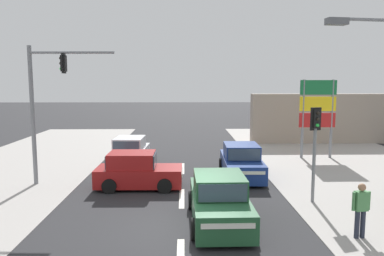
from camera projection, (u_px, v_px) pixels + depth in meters
The scene contains 12 objects.
ground_plane at pixel (181, 228), 11.50m from camera, with size 140.00×140.00×0.00m, color #28282B.
lane_dash_mid at pixel (182, 198), 14.48m from camera, with size 0.20×2.40×0.01m, color silver.
lane_dash_far at pixel (182, 168), 19.44m from camera, with size 0.20×2.40×0.01m, color silver.
traffic_signal_mast at pixel (44, 97), 15.97m from camera, with size 3.69×0.44×6.00m.
pedestal_signal_right_kerb at pixel (315, 139), 13.68m from camera, with size 0.43×0.31×3.56m.
shopping_plaza_sign at pixel (318, 108), 21.75m from camera, with size 2.10×0.16×4.60m.
shopfront_wall_far at pixel (333, 118), 27.38m from camera, with size 12.00×1.00×3.60m, color #A39384.
hatchback_receding_far at pixel (131, 152), 20.27m from camera, with size 1.91×3.70×1.53m.
hatchback_kerbside_parked at pixel (137, 172), 15.82m from camera, with size 3.65×1.80×1.53m.
sedan_oncoming_mid at pixel (219, 201), 11.93m from camera, with size 1.94×4.27×1.56m.
sedan_crossing_left at pixel (241, 162), 17.63m from camera, with size 1.97×4.28×1.56m.
pedestrian_at_kerb at pixel (361, 208), 10.65m from camera, with size 0.56×0.27×1.63m.
Camera 1 is at (0.10, -11.03, 4.50)m, focal length 35.00 mm.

